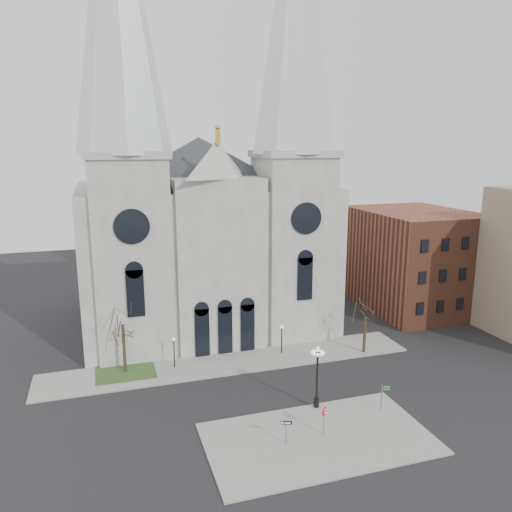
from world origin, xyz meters
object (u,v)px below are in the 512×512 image
object	(u,v)px
stop_sign	(324,414)
one_way_sign	(286,427)
globe_lamp	(317,369)
street_name_sign	(383,395)

from	to	relation	value
stop_sign	one_way_sign	world-z (taller)	stop_sign
globe_lamp	street_name_sign	bearing A→B (deg)	-23.31
globe_lamp	stop_sign	bearing A→B (deg)	-106.76
globe_lamp	street_name_sign	size ratio (longest dim) A/B	2.39
stop_sign	globe_lamp	bearing A→B (deg)	64.26
stop_sign	street_name_sign	size ratio (longest dim) A/B	1.05
street_name_sign	one_way_sign	bearing A→B (deg)	-150.85
street_name_sign	stop_sign	bearing A→B (deg)	-147.25
stop_sign	street_name_sign	world-z (taller)	stop_sign
globe_lamp	street_name_sign	world-z (taller)	globe_lamp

